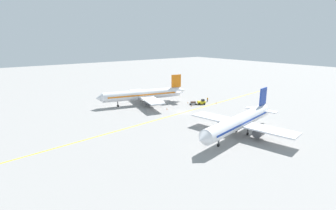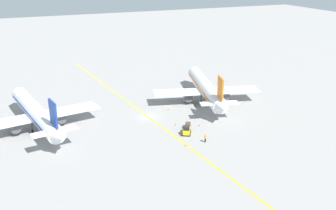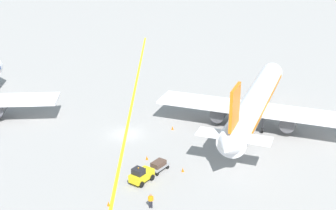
% 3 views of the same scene
% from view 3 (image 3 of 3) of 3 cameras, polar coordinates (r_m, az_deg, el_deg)
% --- Properties ---
extents(ground_plane, '(400.00, 400.00, 0.00)m').
position_cam_3_polar(ground_plane, '(66.48, -5.17, -3.56)').
color(ground_plane, gray).
extents(apron_yellow_centreline, '(13.32, 119.35, 0.01)m').
position_cam_3_polar(apron_yellow_centreline, '(66.48, -5.17, -3.55)').
color(apron_yellow_centreline, yellow).
rests_on(apron_yellow_centreline, ground).
extents(airplane_adjacent_stand, '(28.41, 35.08, 10.60)m').
position_cam_3_polar(airplane_adjacent_stand, '(68.20, 10.53, 0.19)').
color(airplane_adjacent_stand, white).
rests_on(airplane_adjacent_stand, ground).
extents(baggage_tug_white, '(2.83, 3.35, 2.11)m').
position_cam_3_polar(baggage_tug_white, '(54.19, -3.30, -8.53)').
color(baggage_tug_white, gold).
rests_on(baggage_tug_white, ground).
extents(baggage_cart_trailing, '(2.51, 2.95, 1.24)m').
position_cam_3_polar(baggage_cart_trailing, '(56.51, -1.17, -7.32)').
color(baggage_cart_trailing, gray).
rests_on(baggage_cart_trailing, ground).
extents(ground_crew_worker, '(0.57, 0.28, 1.68)m').
position_cam_3_polar(ground_crew_worker, '(49.63, -2.12, -11.54)').
color(ground_crew_worker, '#23232D').
rests_on(ground_crew_worker, ground).
extents(traffic_cone_near_nose, '(0.32, 0.32, 0.55)m').
position_cam_3_polar(traffic_cone_near_nose, '(50.65, -7.27, -11.83)').
color(traffic_cone_near_nose, orange).
rests_on(traffic_cone_near_nose, ground).
extents(traffic_cone_mid_apron, '(0.32, 0.32, 0.55)m').
position_cam_3_polar(traffic_cone_mid_apron, '(56.53, 1.82, -7.88)').
color(traffic_cone_mid_apron, orange).
rests_on(traffic_cone_mid_apron, ground).
extents(traffic_cone_by_wingtip, '(0.32, 0.32, 0.55)m').
position_cam_3_polar(traffic_cone_by_wingtip, '(67.53, 0.55, -2.80)').
color(traffic_cone_by_wingtip, orange).
rests_on(traffic_cone_by_wingtip, ground).
extents(traffic_cone_far_edge, '(0.32, 0.32, 0.55)m').
position_cam_3_polar(traffic_cone_far_edge, '(59.27, -2.60, -6.43)').
color(traffic_cone_far_edge, orange).
rests_on(traffic_cone_far_edge, ground).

